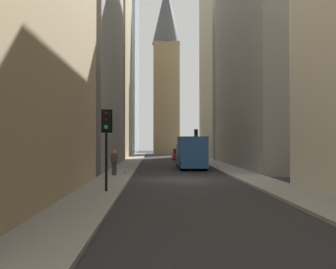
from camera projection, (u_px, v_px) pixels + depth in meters
name	position (u px, v px, depth m)	size (l,w,h in m)	color
ground_plane	(183.00, 180.00, 22.96)	(135.00, 135.00, 0.00)	#262628
sidewalk_right	(112.00, 179.00, 22.80)	(90.00, 2.20, 0.14)	gray
sidewalk_left	(253.00, 178.00, 23.13)	(90.00, 2.20, 0.14)	gray
building_left_far	(238.00, 51.00, 53.57)	(13.69, 10.50, 31.52)	#B7B2A5
building_left_midfar	(284.00, 64.00, 34.67)	(19.29, 10.00, 19.80)	gray
building_right_midfar	(62.00, 14.00, 34.08)	(17.47, 10.50, 29.00)	gray
building_right_far	(95.00, 59.00, 52.72)	(13.62, 10.00, 28.86)	#9E8966
church_spire	(166.00, 65.00, 65.43)	(5.08, 5.08, 31.11)	#9E8966
delivery_truck	(191.00, 152.00, 32.25)	(6.46, 2.25, 2.84)	#285699
sedan_red	(179.00, 155.00, 47.61)	(4.30, 1.78, 1.42)	maroon
traffic_light_foreground	(106.00, 131.00, 16.85)	(0.43, 0.52, 3.83)	black
traffic_light_midblock	(196.00, 137.00, 49.76)	(0.43, 0.52, 3.94)	black
pedestrian	(114.00, 161.00, 24.52)	(0.26, 0.44, 1.72)	#33333D
discarded_bottle	(124.00, 173.00, 25.39)	(0.07, 0.07, 0.27)	#999EA3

